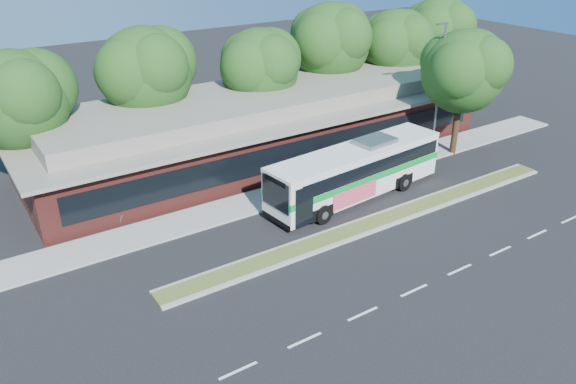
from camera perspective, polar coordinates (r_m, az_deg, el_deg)
name	(u,v)px	position (r m, az deg, el deg)	size (l,w,h in m)	color
ground	(388,226)	(30.93, 10.09, -3.45)	(120.00, 120.00, 0.00)	black
median_strip	(380,221)	(31.27, 9.35, -2.89)	(26.00, 1.10, 0.15)	#4F5926
sidewalk	(318,183)	(35.22, 3.06, 0.88)	(44.00, 2.60, 0.12)	gray
plaza_building	(263,123)	(39.53, -2.56, 7.00)	(33.20, 11.20, 4.45)	#59201B
lamp_post	(439,86)	(39.44, 15.05, 10.32)	(0.93, 0.18, 9.07)	slate
tree_bg_a	(23,97)	(35.74, -25.31, 8.73)	(6.47, 5.80, 8.63)	black
tree_bg_b	(150,70)	(38.46, -13.80, 11.98)	(6.69, 6.00, 9.00)	black
tree_bg_c	(263,65)	(41.02, -2.53, 12.75)	(6.24, 5.60, 8.26)	black
tree_bg_d	(333,40)	(45.58, 4.63, 15.11)	(6.91, 6.20, 9.37)	black
tree_bg_e	(398,43)	(48.83, 11.09, 14.65)	(6.47, 5.80, 8.50)	black
tree_bg_f	(440,30)	(53.74, 15.18, 15.61)	(6.69, 6.00, 8.92)	black
transit_bus	(357,168)	(33.13, 6.98, 2.45)	(12.10, 3.67, 3.35)	silver
sedan	(140,200)	(32.86, -14.77, -0.77)	(1.89, 4.65, 1.35)	silver
sidewalk_tree	(466,68)	(40.19, 17.64, 11.89)	(6.20, 5.56, 8.64)	black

